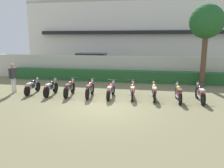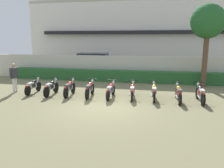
{
  "view_description": "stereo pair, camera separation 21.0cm",
  "coord_description": "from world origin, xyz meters",
  "views": [
    {
      "loc": [
        2.3,
        -10.03,
        3.19
      ],
      "look_at": [
        0.0,
        2.23,
        0.71
      ],
      "focal_mm": 36.4,
      "sensor_mm": 36.0,
      "label": 1
    },
    {
      "loc": [
        2.51,
        -9.99,
        3.19
      ],
      "look_at": [
        0.0,
        2.23,
        0.71
      ],
      "focal_mm": 36.4,
      "sensor_mm": 36.0,
      "label": 2
    }
  ],
  "objects": [
    {
      "name": "motorcycle_in_row_6",
      "position": [
        2.33,
        1.94,
        0.45
      ],
      "size": [
        0.6,
        1.88,
        0.97
      ],
      "rotation": [
        0.0,
        0.0,
        1.63
      ],
      "color": "black",
      "rests_on": "ground"
    },
    {
      "name": "inspector_person",
      "position": [
        -5.99,
        2.03,
        1.05
      ],
      "size": [
        0.24,
        0.7,
        1.76
      ],
      "color": "silver",
      "rests_on": "ground"
    },
    {
      "name": "motorcycle_in_row_5",
      "position": [
        1.18,
        2.01,
        0.44
      ],
      "size": [
        0.6,
        1.86,
        0.94
      ],
      "rotation": [
        0.0,
        0.0,
        1.65
      ],
      "color": "black",
      "rests_on": "ground"
    },
    {
      "name": "parked_car",
      "position": [
        -3.41,
        10.71,
        0.94
      ],
      "size": [
        4.58,
        2.25,
        1.89
      ],
      "rotation": [
        0.0,
        0.0,
        0.05
      ],
      "color": "silver",
      "rests_on": "ground"
    },
    {
      "name": "motorcycle_in_row_2",
      "position": [
        -2.4,
        1.89,
        0.46
      ],
      "size": [
        0.6,
        1.91,
        0.97
      ],
      "rotation": [
        0.0,
        0.0,
        1.63
      ],
      "color": "black",
      "rests_on": "ground"
    },
    {
      "name": "motorcycle_in_row_4",
      "position": [
        0.0,
        1.85,
        0.44
      ],
      "size": [
        0.6,
        1.86,
        0.94
      ],
      "rotation": [
        0.0,
        0.0,
        1.55
      ],
      "color": "black",
      "rests_on": "ground"
    },
    {
      "name": "building",
      "position": [
        0.0,
        16.91,
        3.65
      ],
      "size": [
        23.54,
        6.5,
        7.31
      ],
      "color": "white",
      "rests_on": "ground"
    },
    {
      "name": "tree_near_inspector",
      "position": [
        5.5,
        5.9,
        4.2
      ],
      "size": [
        2.19,
        2.19,
        5.4
      ],
      "color": "brown",
      "rests_on": "ground"
    },
    {
      "name": "ground",
      "position": [
        0.0,
        0.0,
        0.0
      ],
      "size": [
        60.0,
        60.0,
        0.0
      ],
      "primitive_type": "plane",
      "color": "olive"
    },
    {
      "name": "motorcycle_in_row_1",
      "position": [
        -3.5,
        1.83,
        0.45
      ],
      "size": [
        0.6,
        1.84,
        0.97
      ],
      "rotation": [
        0.0,
        0.0,
        1.59
      ],
      "color": "black",
      "rests_on": "ground"
    },
    {
      "name": "motorcycle_in_row_0",
      "position": [
        -4.76,
        2.0,
        0.44
      ],
      "size": [
        0.6,
        1.85,
        0.94
      ],
      "rotation": [
        0.0,
        0.0,
        1.6
      ],
      "color": "black",
      "rests_on": "ground"
    },
    {
      "name": "compound_wall",
      "position": [
        0.0,
        7.5,
        0.94
      ],
      "size": [
        22.37,
        0.3,
        1.89
      ],
      "primitive_type": "cube",
      "color": "beige",
      "rests_on": "ground"
    },
    {
      "name": "motorcycle_in_row_3",
      "position": [
        -1.18,
        1.84,
        0.46
      ],
      "size": [
        0.6,
        1.85,
        0.98
      ],
      "rotation": [
        0.0,
        0.0,
        1.63
      ],
      "color": "black",
      "rests_on": "ground"
    },
    {
      "name": "motorcycle_in_row_8",
      "position": [
        4.67,
        1.95,
        0.46
      ],
      "size": [
        0.6,
        1.97,
        0.97
      ],
      "rotation": [
        0.0,
        0.0,
        1.61
      ],
      "color": "black",
      "rests_on": "ground"
    },
    {
      "name": "motorcycle_in_row_7",
      "position": [
        3.58,
        1.83,
        0.45
      ],
      "size": [
        0.6,
        1.89,
        0.96
      ],
      "rotation": [
        0.0,
        0.0,
        1.62
      ],
      "color": "black",
      "rests_on": "ground"
    },
    {
      "name": "hedge_row",
      "position": [
        0.0,
        6.8,
        0.43
      ],
      "size": [
        17.89,
        0.7,
        0.85
      ],
      "primitive_type": "cube",
      "color": "#28602D",
      "rests_on": "ground"
    }
  ]
}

